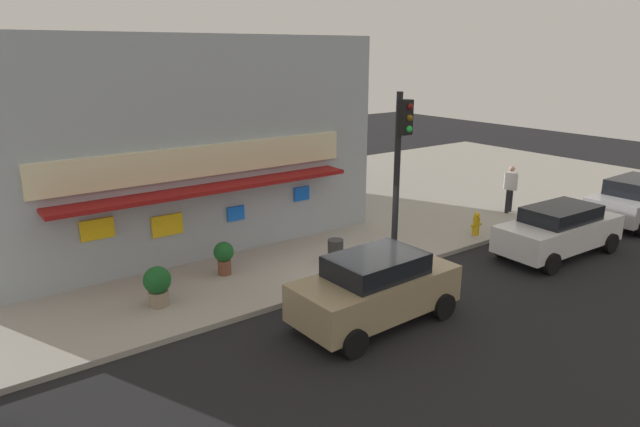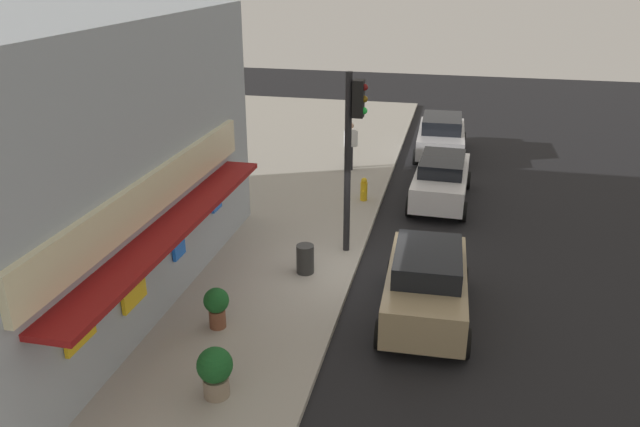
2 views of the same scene
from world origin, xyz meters
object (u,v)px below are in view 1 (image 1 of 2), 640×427
at_px(fire_hydrant, 476,224).
at_px(trash_can, 336,252).
at_px(potted_plant_by_doorway, 224,255).
at_px(parked_car_tan, 375,288).
at_px(potted_plant_by_window, 158,284).
at_px(pedestrian, 510,187).
at_px(traffic_light, 400,156).
at_px(parked_car_silver, 637,200).
at_px(parked_car_white, 559,230).

bearing_deg(fire_hydrant, trash_can, 173.16).
bearing_deg(potted_plant_by_doorway, parked_car_tan, -69.44).
bearing_deg(potted_plant_by_window, pedestrian, -0.20).
distance_m(traffic_light, pedestrian, 7.61).
xyz_separation_m(fire_hydrant, trash_can, (-5.50, 0.66, -0.00)).
height_order(fire_hydrant, parked_car_tan, parked_car_tan).
relative_size(potted_plant_by_doorway, parked_car_tan, 0.23).
bearing_deg(potted_plant_by_doorway, trash_can, -23.25).
xyz_separation_m(potted_plant_by_doorway, parked_car_tan, (1.66, -4.42, 0.18)).
xyz_separation_m(pedestrian, potted_plant_by_window, (-13.90, 0.05, -0.43)).
relative_size(traffic_light, parked_car_tan, 1.21).
relative_size(trash_can, parked_car_tan, 0.19).
bearing_deg(fire_hydrant, potted_plant_by_doorway, 167.16).
xyz_separation_m(traffic_light, parked_car_tan, (-2.85, -2.26, -2.44)).
xyz_separation_m(potted_plant_by_doorway, parked_car_silver, (14.75, -4.18, 0.15)).
bearing_deg(pedestrian, traffic_light, -169.93).
relative_size(parked_car_silver, parked_car_white, 0.97).
relative_size(fire_hydrant, potted_plant_by_window, 0.79).
relative_size(pedestrian, parked_car_tan, 0.44).
distance_m(potted_plant_by_doorway, parked_car_tan, 4.73).
height_order(traffic_light, pedestrian, traffic_light).
distance_m(potted_plant_by_window, parked_car_white, 12.01).
xyz_separation_m(fire_hydrant, pedestrian, (3.24, 1.04, 0.61)).
bearing_deg(parked_car_white, pedestrian, 55.46).
height_order(potted_plant_by_doorway, parked_car_silver, parked_car_silver).
bearing_deg(fire_hydrant, parked_car_tan, -159.77).
bearing_deg(potted_plant_by_doorway, parked_car_silver, -15.82).
distance_m(traffic_light, trash_can, 3.32).
distance_m(fire_hydrant, potted_plant_by_window, 10.71).
distance_m(potted_plant_by_window, parked_car_tan, 5.28).
height_order(parked_car_tan, parked_car_white, parked_car_tan).
distance_m(fire_hydrant, pedestrian, 3.46).
bearing_deg(parked_car_white, traffic_light, 154.46).
height_order(fire_hydrant, parked_car_silver, parked_car_silver).
height_order(traffic_light, parked_car_silver, traffic_light).
height_order(pedestrian, parked_car_white, pedestrian).
xyz_separation_m(potted_plant_by_doorway, potted_plant_by_window, (-2.21, -0.84, 0.01)).
distance_m(trash_can, parked_car_white, 7.06).
bearing_deg(potted_plant_by_doorway, parked_car_white, -25.57).
height_order(pedestrian, potted_plant_by_window, pedestrian).
distance_m(fire_hydrant, trash_can, 5.54).
xyz_separation_m(fire_hydrant, potted_plant_by_doorway, (-8.44, 1.92, 0.17)).
bearing_deg(parked_car_white, parked_car_silver, 2.58).
xyz_separation_m(trash_can, potted_plant_by_doorway, (-2.94, 1.26, 0.17)).
relative_size(potted_plant_by_doorway, potted_plant_by_window, 0.94).
relative_size(trash_can, potted_plant_by_window, 0.76).
bearing_deg(trash_can, parked_car_silver, -13.86).
height_order(potted_plant_by_window, parked_car_white, parked_car_white).
relative_size(traffic_light, potted_plant_by_doorway, 5.22).
distance_m(trash_can, parked_car_tan, 3.43).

